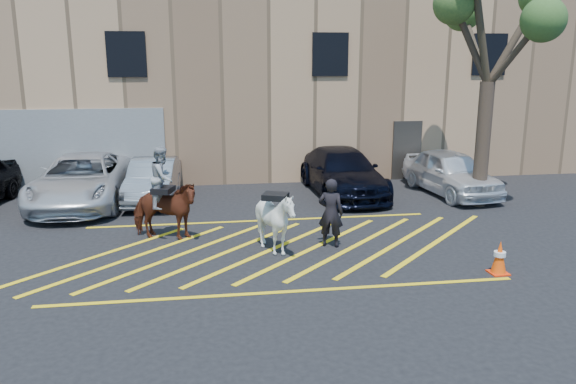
{
  "coord_description": "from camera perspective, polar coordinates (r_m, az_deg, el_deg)",
  "views": [
    {
      "loc": [
        -1.44,
        -12.99,
        4.52
      ],
      "look_at": [
        0.5,
        0.2,
        1.3
      ],
      "focal_mm": 35.0,
      "sensor_mm": 36.0,
      "label": 1
    }
  ],
  "objects": [
    {
      "name": "ground",
      "position": [
        13.83,
        -1.93,
        -5.51
      ],
      "size": [
        90.0,
        90.0,
        0.0
      ],
      "primitive_type": "plane",
      "color": "black",
      "rests_on": "ground"
    },
    {
      "name": "hatching_zone",
      "position": [
        13.55,
        -1.78,
        -5.89
      ],
      "size": [
        12.6,
        5.12,
        0.01
      ],
      "color": "yellow",
      "rests_on": "ground"
    },
    {
      "name": "car_white_pickup",
      "position": [
        18.64,
        -20.22,
        1.14
      ],
      "size": [
        2.64,
        5.61,
        1.55
      ],
      "primitive_type": "imported",
      "rotation": [
        0.0,
        0.0,
        -0.01
      ],
      "color": "silver",
      "rests_on": "ground"
    },
    {
      "name": "saddled_white",
      "position": [
        13.14,
        -1.27,
        -2.97
      ],
      "size": [
        1.67,
        1.76,
        1.54
      ],
      "color": "silver",
      "rests_on": "ground"
    },
    {
      "name": "tree",
      "position": [
        18.02,
        20.09,
        16.52
      ],
      "size": [
        3.99,
        4.37,
        7.31
      ],
      "color": "#4B3B2D",
      "rests_on": "ground"
    },
    {
      "name": "car_white_suv",
      "position": [
        19.64,
        16.2,
        1.95
      ],
      "size": [
        2.25,
        4.54,
        1.49
      ],
      "primitive_type": "imported",
      "rotation": [
        0.0,
        0.0,
        0.12
      ],
      "color": "white",
      "rests_on": "ground"
    },
    {
      "name": "warehouse",
      "position": [
        25.04,
        -5.19,
        11.54
      ],
      "size": [
        32.42,
        10.2,
        7.3
      ],
      "color": "tan",
      "rests_on": "ground"
    },
    {
      "name": "car_blue_suv",
      "position": [
        18.95,
        5.55,
        2.03
      ],
      "size": [
        2.35,
        5.26,
        1.5
      ],
      "primitive_type": "imported",
      "rotation": [
        0.0,
        0.0,
        0.05
      ],
      "color": "black",
      "rests_on": "ground"
    },
    {
      "name": "car_silver_sedan",
      "position": [
        18.55,
        -13.52,
        1.19
      ],
      "size": [
        1.64,
        4.1,
        1.32
      ],
      "primitive_type": "imported",
      "rotation": [
        0.0,
        0.0,
        -0.06
      ],
      "color": "gray",
      "rests_on": "ground"
    },
    {
      "name": "handler",
      "position": [
        13.62,
        4.36,
        -2.12
      ],
      "size": [
        0.73,
        0.62,
        1.69
      ],
      "primitive_type": "imported",
      "rotation": [
        0.0,
        0.0,
        2.72
      ],
      "color": "black",
      "rests_on": "ground"
    },
    {
      "name": "traffic_cone",
      "position": [
        12.84,
        20.69,
        -6.22
      ],
      "size": [
        0.4,
        0.4,
        0.73
      ],
      "color": "#FF320A",
      "rests_on": "ground"
    },
    {
      "name": "mounted_bay",
      "position": [
        14.41,
        -12.51,
        -1.05
      ],
      "size": [
        1.97,
        1.32,
        2.38
      ],
      "color": "#582514",
      "rests_on": "ground"
    }
  ]
}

